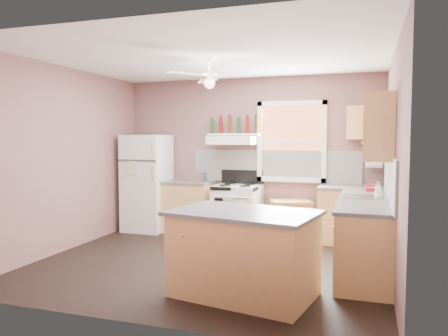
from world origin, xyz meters
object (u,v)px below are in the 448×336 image
(refrigerator, at_px, (147,183))
(cart, at_px, (291,219))
(toaster, at_px, (197,177))
(island, at_px, (244,255))
(stove, at_px, (237,211))

(refrigerator, distance_m, cart, 2.62)
(toaster, distance_m, island, 3.08)
(refrigerator, xyz_separation_m, cart, (2.56, 0.16, -0.54))
(stove, relative_size, cart, 1.36)
(cart, relative_size, island, 0.45)
(toaster, bearing_deg, cart, 18.25)
(stove, bearing_deg, cart, 8.31)
(island, bearing_deg, stove, 118.32)
(toaster, distance_m, stove, 0.89)
(stove, xyz_separation_m, island, (0.86, -2.68, 0.00))
(refrigerator, bearing_deg, toaster, -0.16)
(cart, bearing_deg, toaster, 162.67)
(refrigerator, xyz_separation_m, toaster, (0.97, -0.00, 0.13))
(refrigerator, xyz_separation_m, stove, (1.66, 0.08, -0.43))
(refrigerator, bearing_deg, stove, 2.59)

